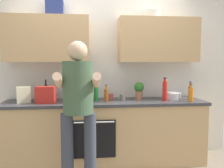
{
  "coord_description": "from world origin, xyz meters",
  "views": [
    {
      "loc": [
        -0.28,
        -3.4,
        1.45
      ],
      "look_at": [
        0.09,
        -0.1,
        1.15
      ],
      "focal_mm": 39.04,
      "sensor_mm": 36.0,
      "label": 1
    }
  ],
  "objects_px": {
    "grocery_bag_crisps": "(46,95)",
    "mixing_bowl": "(172,96)",
    "bottle_juice": "(191,94)",
    "bottle_soy": "(46,92)",
    "bottle_hotsauce": "(165,90)",
    "cup_stoneware": "(123,98)",
    "bottle_water": "(66,93)",
    "person_standing": "(78,103)",
    "cup_ceramic": "(111,96)",
    "bottle_wine": "(90,94)",
    "knife_block": "(74,94)",
    "bottle_syrup": "(106,95)",
    "grocery_bag_rice": "(24,94)",
    "potted_herb": "(139,90)",
    "bottle_soda": "(96,93)",
    "bottle_vinegar": "(190,93)"
  },
  "relations": [
    {
      "from": "bottle_soy",
      "to": "cup_ceramic",
      "type": "xyz_separation_m",
      "value": [
        0.94,
        -0.04,
        -0.07
      ]
    },
    {
      "from": "bottle_juice",
      "to": "bottle_soy",
      "type": "distance_m",
      "value": 2.06
    },
    {
      "from": "bottle_juice",
      "to": "grocery_bag_crisps",
      "type": "xyz_separation_m",
      "value": [
        -1.99,
        0.1,
        0.01
      ]
    },
    {
      "from": "mixing_bowl",
      "to": "grocery_bag_rice",
      "type": "relative_size",
      "value": 1.21
    },
    {
      "from": "bottle_wine",
      "to": "bottle_water",
      "type": "xyz_separation_m",
      "value": [
        -0.34,
        0.25,
        -0.01
      ]
    },
    {
      "from": "cup_ceramic",
      "to": "potted_herb",
      "type": "distance_m",
      "value": 0.43
    },
    {
      "from": "bottle_juice",
      "to": "grocery_bag_crisps",
      "type": "bearing_deg",
      "value": 177.13
    },
    {
      "from": "bottle_water",
      "to": "knife_block",
      "type": "distance_m",
      "value": 0.31
    },
    {
      "from": "grocery_bag_rice",
      "to": "knife_block",
      "type": "bearing_deg",
      "value": -9.64
    },
    {
      "from": "bottle_hotsauce",
      "to": "bottle_soda",
      "type": "relative_size",
      "value": 1.18
    },
    {
      "from": "bottle_syrup",
      "to": "cup_ceramic",
      "type": "xyz_separation_m",
      "value": [
        0.09,
        0.24,
        -0.05
      ]
    },
    {
      "from": "bottle_vinegar",
      "to": "bottle_soy",
      "type": "xyz_separation_m",
      "value": [
        -2.09,
        0.2,
        0.01
      ]
    },
    {
      "from": "bottle_juice",
      "to": "grocery_bag_rice",
      "type": "bearing_deg",
      "value": 175.36
    },
    {
      "from": "bottle_soy",
      "to": "knife_block",
      "type": "distance_m",
      "value": 0.51
    },
    {
      "from": "bottle_juice",
      "to": "grocery_bag_rice",
      "type": "xyz_separation_m",
      "value": [
        -2.3,
        0.19,
        0.01
      ]
    },
    {
      "from": "bottle_wine",
      "to": "bottle_vinegar",
      "type": "bearing_deg",
      "value": 2.29
    },
    {
      "from": "bottle_vinegar",
      "to": "mixing_bowl",
      "type": "bearing_deg",
      "value": 157.65
    },
    {
      "from": "person_standing",
      "to": "potted_herb",
      "type": "bearing_deg",
      "value": 41.09
    },
    {
      "from": "bottle_soy",
      "to": "bottle_water",
      "type": "bearing_deg",
      "value": -2.34
    },
    {
      "from": "person_standing",
      "to": "knife_block",
      "type": "height_order",
      "value": "person_standing"
    },
    {
      "from": "bottle_water",
      "to": "potted_herb",
      "type": "bearing_deg",
      "value": -5.18
    },
    {
      "from": "cup_ceramic",
      "to": "knife_block",
      "type": "xyz_separation_m",
      "value": [
        -0.53,
        -0.26,
        0.07
      ]
    },
    {
      "from": "bottle_soy",
      "to": "bottle_wine",
      "type": "distance_m",
      "value": 0.68
    },
    {
      "from": "bottle_juice",
      "to": "cup_stoneware",
      "type": "xyz_separation_m",
      "value": [
        -0.93,
        0.18,
        -0.06
      ]
    },
    {
      "from": "grocery_bag_crisps",
      "to": "mixing_bowl",
      "type": "bearing_deg",
      "value": 5.09
    },
    {
      "from": "cup_stoneware",
      "to": "grocery_bag_rice",
      "type": "xyz_separation_m",
      "value": [
        -1.37,
        0.01,
        0.06
      ]
    },
    {
      "from": "person_standing",
      "to": "knife_block",
      "type": "relative_size",
      "value": 5.81
    },
    {
      "from": "grocery_bag_crisps",
      "to": "potted_herb",
      "type": "bearing_deg",
      "value": 6.78
    },
    {
      "from": "bottle_water",
      "to": "person_standing",
      "type": "bearing_deg",
      "value": -76.49
    },
    {
      "from": "bottle_soda",
      "to": "bottle_vinegar",
      "type": "bearing_deg",
      "value": -0.69
    },
    {
      "from": "bottle_syrup",
      "to": "bottle_hotsauce",
      "type": "xyz_separation_m",
      "value": [
        0.84,
        0.03,
        0.05
      ]
    },
    {
      "from": "bottle_soy",
      "to": "potted_herb",
      "type": "height_order",
      "value": "bottle_soy"
    },
    {
      "from": "bottle_juice",
      "to": "bottle_soy",
      "type": "relative_size",
      "value": 0.85
    },
    {
      "from": "bottle_vinegar",
      "to": "bottle_water",
      "type": "relative_size",
      "value": 1.1
    },
    {
      "from": "bottle_hotsauce",
      "to": "cup_stoneware",
      "type": "relative_size",
      "value": 3.68
    },
    {
      "from": "cup_ceramic",
      "to": "grocery_bag_rice",
      "type": "bearing_deg",
      "value": -173.37
    },
    {
      "from": "bottle_water",
      "to": "mixing_bowl",
      "type": "height_order",
      "value": "bottle_water"
    },
    {
      "from": "bottle_syrup",
      "to": "bottle_soda",
      "type": "xyz_separation_m",
      "value": [
        -0.13,
        0.09,
        0.03
      ]
    },
    {
      "from": "bottle_juice",
      "to": "mixing_bowl",
      "type": "xyz_separation_m",
      "value": [
        -0.18,
        0.26,
        -0.06
      ]
    },
    {
      "from": "bottle_vinegar",
      "to": "knife_block",
      "type": "xyz_separation_m",
      "value": [
        -1.68,
        -0.09,
        0.01
      ]
    },
    {
      "from": "grocery_bag_rice",
      "to": "bottle_hotsauce",
      "type": "bearing_deg",
      "value": -2.18
    },
    {
      "from": "bottle_water",
      "to": "grocery_bag_rice",
      "type": "bearing_deg",
      "value": -163.24
    },
    {
      "from": "potted_herb",
      "to": "cup_stoneware",
      "type": "bearing_deg",
      "value": -162.8
    },
    {
      "from": "cup_stoneware",
      "to": "grocery_bag_crisps",
      "type": "height_order",
      "value": "grocery_bag_crisps"
    },
    {
      "from": "grocery_bag_crisps",
      "to": "person_standing",
      "type": "bearing_deg",
      "value": -53.1
    },
    {
      "from": "cup_ceramic",
      "to": "bottle_juice",
      "type": "bearing_deg",
      "value": -16.75
    },
    {
      "from": "bottle_syrup",
      "to": "bottle_juice",
      "type": "bearing_deg",
      "value": -4.14
    },
    {
      "from": "bottle_vinegar",
      "to": "bottle_wine",
      "type": "xyz_separation_m",
      "value": [
        -1.47,
        -0.06,
        0.0
      ]
    },
    {
      "from": "bottle_wine",
      "to": "person_standing",
      "type": "bearing_deg",
      "value": -102.98
    },
    {
      "from": "bottle_hotsauce",
      "to": "grocery_bag_rice",
      "type": "bearing_deg",
      "value": 177.82
    }
  ]
}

